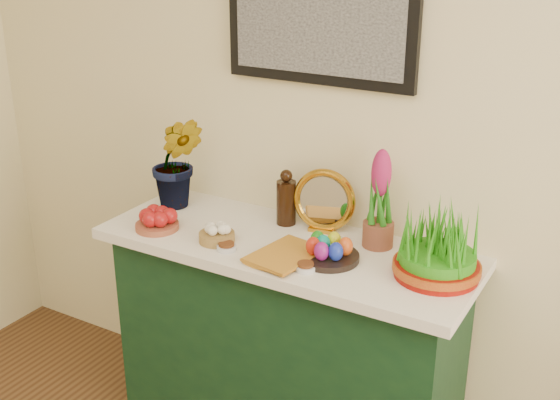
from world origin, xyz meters
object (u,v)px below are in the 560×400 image
object	(u,v)px
mirror	(324,201)
hyacinth_green	(177,147)
sideboard	(286,350)
wheatgrass_sabzeh	(438,248)
book	(265,247)

from	to	relation	value
mirror	hyacinth_green	bearing A→B (deg)	-172.32
sideboard	hyacinth_green	xyz separation A→B (m)	(-0.55, 0.08, 0.72)
wheatgrass_sabzeh	sideboard	bearing A→B (deg)	-179.00
sideboard	hyacinth_green	bearing A→B (deg)	172.02
hyacinth_green	mirror	size ratio (longest dim) A/B	2.05
sideboard	book	size ratio (longest dim) A/B	5.14
sideboard	mirror	size ratio (longest dim) A/B	5.27
mirror	wheatgrass_sabzeh	size ratio (longest dim) A/B	0.86
sideboard	wheatgrass_sabzeh	xyz separation A→B (m)	(0.56, 0.01, 0.57)
book	wheatgrass_sabzeh	world-z (taller)	wheatgrass_sabzeh
sideboard	book	xyz separation A→B (m)	(-0.03, -0.11, 0.48)
sideboard	wheatgrass_sabzeh	bearing A→B (deg)	1.00
mirror	book	size ratio (longest dim) A/B	0.97
mirror	wheatgrass_sabzeh	world-z (taller)	mirror
sideboard	hyacinth_green	size ratio (longest dim) A/B	2.57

